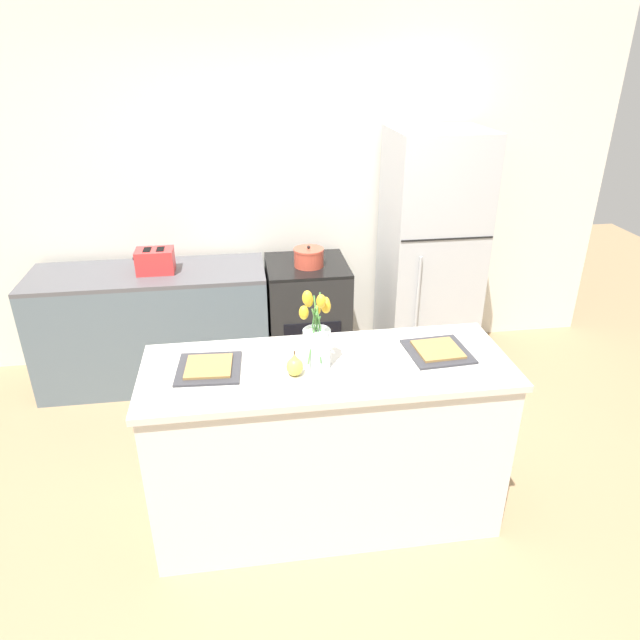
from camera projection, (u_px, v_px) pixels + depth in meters
ground_plane at (327, 512)px, 3.19m from camera, size 10.00×10.00×0.00m
back_wall at (287, 190)px, 4.38m from camera, size 5.20×0.08×2.70m
kitchen_island at (327, 443)px, 2.98m from camera, size 1.80×0.66×0.95m
back_counter at (154, 327)px, 4.28m from camera, size 1.68×0.60×0.89m
stove_range at (307, 317)px, 4.43m from camera, size 0.60×0.61×0.89m
refrigerator at (430, 254)px, 4.35m from camera, size 0.68×0.67×1.83m
flower_vase at (316, 340)px, 2.68m from camera, size 0.15×0.17×0.43m
pear_figurine at (295, 366)px, 2.66m from camera, size 0.08×0.08×0.13m
plate_setting_left at (209, 368)px, 2.72m from camera, size 0.32×0.32×0.02m
plate_setting_right at (438, 351)px, 2.87m from camera, size 0.32×0.32×0.02m
toaster at (155, 261)px, 4.04m from camera, size 0.28×0.18×0.17m
cooking_pot at (309, 257)px, 4.16m from camera, size 0.22×0.22×0.16m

